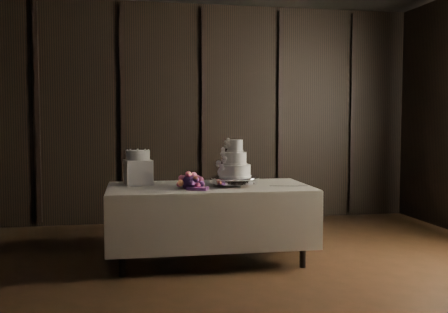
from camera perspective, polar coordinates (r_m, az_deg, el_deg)
room at (r=3.88m, az=5.59°, el=5.27°), size 6.08×7.08×3.08m
display_table at (r=5.26m, az=-1.62°, el=-6.92°), size 2.01×1.07×0.76m
cake_stand at (r=5.18m, az=1.20°, el=-2.73°), size 0.55×0.55×0.09m
wedding_cake at (r=5.14m, az=0.95°, el=-0.65°), size 0.34×0.31×0.37m
bouquet at (r=5.00m, az=-3.66°, el=-2.74°), size 0.44×0.49×0.19m
box_pedestal at (r=5.36m, az=-9.33°, el=-1.70°), size 0.30×0.30×0.25m
small_cake at (r=5.35m, az=-9.35°, el=0.14°), size 0.25×0.25×0.10m
cake_knife at (r=5.16m, az=6.53°, el=-3.22°), size 0.36×0.12×0.01m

